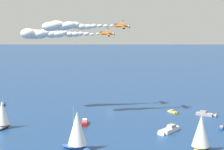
# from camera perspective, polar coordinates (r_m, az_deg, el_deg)

# --- Properties ---
(ground_plane) EXTENTS (2000.00, 2000.00, 0.00)m
(ground_plane) POSITION_cam_1_polar(r_m,az_deg,el_deg) (165.06, -0.38, -5.68)
(ground_plane) COLOR navy
(motorboat_near_centre) EXTENTS (5.47, 2.09, 1.55)m
(motorboat_near_centre) POSITION_cam_1_polar(r_m,az_deg,el_deg) (139.04, 17.18, -8.25)
(motorboat_near_centre) COLOR #23478C
(motorboat_near_centre) RESTS_ON ground_plane
(motorboat_far_stbd) EXTENTS (4.87, 5.63, 1.73)m
(motorboat_far_stbd) POSITION_cam_1_polar(r_m,az_deg,el_deg) (161.48, 9.92, -5.90)
(motorboat_far_stbd) COLOR gold
(motorboat_far_stbd) RESTS_ON ground_plane
(sailboat_inshore) EXTENTS (6.94, 11.02, 13.72)m
(sailboat_inshore) POSITION_cam_1_polar(r_m,az_deg,el_deg) (109.84, -5.66, -8.87)
(sailboat_inshore) COLOR #23478C
(sailboat_inshore) RESTS_ON ground_plane
(motorboat_offshore) EXTENTS (8.46, 4.85, 2.39)m
(motorboat_offshore) POSITION_cam_1_polar(r_m,az_deg,el_deg) (140.08, -4.44, -7.74)
(motorboat_offshore) COLOR #B21E1E
(motorboat_offshore) RESTS_ON ground_plane
(motorboat_trailing) EXTENTS (4.43, 9.22, 2.59)m
(motorboat_trailing) POSITION_cam_1_polar(r_m,az_deg,el_deg) (159.31, 15.11, -6.13)
(motorboat_trailing) COLOR #9E9993
(motorboat_trailing) RESTS_ON ground_plane
(sailboat_ahead) EXTENTS (9.46, 5.97, 11.77)m
(sailboat_ahead) POSITION_cam_1_polar(r_m,az_deg,el_deg) (139.81, -17.25, -6.07)
(sailboat_ahead) COLOR #9E9993
(sailboat_ahead) RESTS_ON ground_plane
(sailboat_mid_cluster) EXTENTS (10.12, 7.00, 12.64)m
(sailboat_mid_cluster) POSITION_cam_1_polar(r_m,az_deg,el_deg) (111.85, 14.15, -9.03)
(sailboat_mid_cluster) COLOR gold
(sailboat_mid_cluster) RESTS_ON ground_plane
(motorboat_outer_ring_a) EXTENTS (11.18, 6.81, 3.17)m
(motorboat_outer_ring_a) POSITION_cam_1_polar(r_m,az_deg,el_deg) (130.78, 9.05, -8.79)
(motorboat_outer_ring_a) COLOR white
(motorboat_outer_ring_a) RESTS_ON ground_plane
(motorboat_outer_ring_b) EXTENTS (6.74, 4.50, 1.94)m
(motorboat_outer_ring_b) POSITION_cam_1_polar(r_m,az_deg,el_deg) (183.40, -17.22, -4.54)
(motorboat_outer_ring_b) COLOR #23478C
(motorboat_outer_ring_b) RESTS_ON ground_plane
(biplane_lead) EXTENTS (7.10, 7.05, 3.64)m
(biplane_lead) POSITION_cam_1_polar(r_m,az_deg,el_deg) (167.23, -0.67, 6.71)
(biplane_lead) COLOR orange
(wingwalker_lead) EXTENTS (0.86, 0.51, 1.78)m
(wingwalker_lead) POSITION_cam_1_polar(r_m,az_deg,el_deg) (167.01, -0.66, 7.46)
(wingwalker_lead) COLOR black
(smoke_trail_lead) EXTENTS (20.13, 33.37, 5.34)m
(smoke_trail_lead) POSITION_cam_1_polar(r_m,az_deg,el_deg) (164.75, -10.88, 6.54)
(smoke_trail_lead) COLOR silver
(biplane_wingman) EXTENTS (7.10, 7.05, 3.64)m
(biplane_wingman) POSITION_cam_1_polar(r_m,az_deg,el_deg) (155.81, 1.74, 7.92)
(biplane_wingman) COLOR orange
(wingwalker_wingman) EXTENTS (0.86, 0.51, 1.78)m
(wingwalker_wingman) POSITION_cam_1_polar(r_m,az_deg,el_deg) (155.63, 1.76, 8.72)
(wingwalker_wingman) COLOR red
(smoke_trail_wingman) EXTENTS (17.04, 28.75, 4.95)m
(smoke_trail_wingman) POSITION_cam_1_polar(r_m,az_deg,el_deg) (152.46, -7.73, 7.85)
(smoke_trail_wingman) COLOR silver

